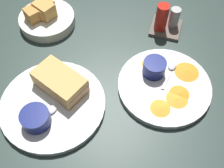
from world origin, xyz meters
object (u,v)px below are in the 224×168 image
at_px(ramekin_dark_sauce, 35,118).
at_px(condiment_caddy, 166,21).
at_px(bread_basket_rear, 46,18).
at_px(plate_chips_companion, 164,86).
at_px(plate_sandwich_main, 53,104).
at_px(spoon_by_dark_ramekin, 56,107).
at_px(sandwich_half_near, 60,82).
at_px(ramekin_light_gravy, 154,67).
at_px(spoon_by_gravy_ramekin, 171,69).

relative_size(ramekin_dark_sauce, condiment_caddy, 0.73).
bearing_deg(bread_basket_rear, plate_chips_companion, -18.78).
xyz_separation_m(plate_sandwich_main, spoon_by_dark_ramekin, (0.01, -0.01, 0.01)).
distance_m(sandwich_half_near, ramekin_light_gravy, 0.25).
height_order(ramekin_dark_sauce, condiment_caddy, condiment_caddy).
xyz_separation_m(ramekin_light_gravy, spoon_by_gravy_ramekin, (0.04, 0.02, -0.02)).
bearing_deg(ramekin_dark_sauce, plate_sandwich_main, 76.99).
xyz_separation_m(spoon_by_gravy_ramekin, condiment_caddy, (-0.05, 0.16, 0.01)).
xyz_separation_m(plate_sandwich_main, plate_chips_companion, (0.26, 0.13, 0.00)).
bearing_deg(plate_sandwich_main, sandwich_half_near, 85.99).
bearing_deg(spoon_by_gravy_ramekin, plate_chips_companion, -97.59).
distance_m(ramekin_dark_sauce, spoon_by_gravy_ramekin, 0.37).
xyz_separation_m(spoon_by_dark_ramekin, ramekin_light_gravy, (0.21, 0.18, 0.02)).
bearing_deg(sandwich_half_near, ramekin_dark_sauce, -98.89).
xyz_separation_m(plate_sandwich_main, spoon_by_gravy_ramekin, (0.27, 0.19, 0.01)).
relative_size(spoon_by_dark_ramekin, ramekin_light_gravy, 1.54).
distance_m(plate_chips_companion, bread_basket_rear, 0.42).
bearing_deg(condiment_caddy, plate_sandwich_main, -122.11).
relative_size(sandwich_half_near, ramekin_light_gravy, 2.47).
height_order(ramekin_dark_sauce, spoon_by_dark_ramekin, ramekin_dark_sauce).
distance_m(spoon_by_dark_ramekin, condiment_caddy, 0.42).
bearing_deg(plate_sandwich_main, spoon_by_gravy_ramekin, 34.96).
xyz_separation_m(sandwich_half_near, spoon_by_dark_ramekin, (0.01, -0.06, -0.02)).
relative_size(sandwich_half_near, plate_chips_companion, 0.61).
distance_m(plate_sandwich_main, bread_basket_rear, 0.30).
distance_m(ramekin_light_gravy, bread_basket_rear, 0.38).
xyz_separation_m(plate_sandwich_main, sandwich_half_near, (0.00, 0.05, 0.03)).
relative_size(ramekin_dark_sauce, spoon_by_gravy_ramekin, 0.70).
bearing_deg(spoon_by_gravy_ramekin, spoon_by_dark_ramekin, -142.15).
xyz_separation_m(bread_basket_rear, condiment_caddy, (0.36, 0.08, 0.01)).
relative_size(spoon_by_gravy_ramekin, bread_basket_rear, 0.58).
bearing_deg(spoon_by_gravy_ramekin, ramekin_dark_sauce, -138.88).
bearing_deg(ramekin_light_gravy, ramekin_dark_sauce, -136.51).
relative_size(sandwich_half_near, spoon_by_dark_ramekin, 1.60).
bearing_deg(condiment_caddy, spoon_by_dark_ramekin, -119.76).
xyz_separation_m(spoon_by_dark_ramekin, spoon_by_gravy_ramekin, (0.25, 0.20, 0.00)).
distance_m(plate_sandwich_main, condiment_caddy, 0.41).
distance_m(ramekin_light_gravy, spoon_by_gravy_ramekin, 0.05).
relative_size(spoon_by_gravy_ramekin, condiment_caddy, 1.05).
relative_size(plate_chips_companion, spoon_by_gravy_ramekin, 2.45).
bearing_deg(ramekin_dark_sauce, plate_chips_companion, 35.33).
height_order(ramekin_dark_sauce, ramekin_light_gravy, ramekin_light_gravy).
bearing_deg(condiment_caddy, ramekin_dark_sauce, -119.75).
bearing_deg(spoon_by_gravy_ramekin, condiment_caddy, 105.40).
distance_m(plate_sandwich_main, spoon_by_gravy_ramekin, 0.32).
height_order(plate_sandwich_main, spoon_by_dark_ramekin, spoon_by_dark_ramekin).
bearing_deg(sandwich_half_near, spoon_by_gravy_ramekin, 27.36).
bearing_deg(spoon_by_dark_ramekin, condiment_caddy, 60.24).
xyz_separation_m(spoon_by_dark_ramekin, bread_basket_rear, (-0.15, 0.28, 0.00)).
xyz_separation_m(plate_chips_companion, bread_basket_rear, (-0.40, 0.13, 0.02)).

